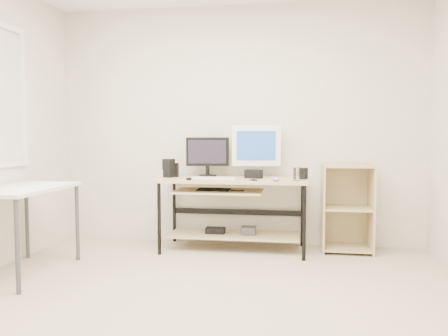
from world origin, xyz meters
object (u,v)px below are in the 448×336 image
object	(u,v)px
side_table	(22,196)
black_monitor	(208,154)
white_imac	(256,147)
shelf_unit	(346,207)
audio_controller	(175,170)
desk	(231,199)

from	to	relation	value
side_table	black_monitor	world-z (taller)	black_monitor
white_imac	shelf_unit	bearing A→B (deg)	-5.88
audio_controller	desk	bearing A→B (deg)	-3.99
shelf_unit	white_imac	distance (m)	1.12
side_table	black_monitor	bearing A→B (deg)	41.33
side_table	black_monitor	distance (m)	1.86
desk	audio_controller	xyz separation A→B (m)	(-0.61, 0.05, 0.29)
shelf_unit	desk	bearing A→B (deg)	-172.23
desk	white_imac	size ratio (longest dim) A/B	2.73
side_table	shelf_unit	distance (m)	3.09
desk	shelf_unit	bearing A→B (deg)	7.77
desk	black_monitor	size ratio (longest dim) A/B	3.27
shelf_unit	white_imac	xyz separation A→B (m)	(-0.93, 0.02, 0.61)
desk	side_table	distance (m)	1.97
desk	white_imac	xyz separation A→B (m)	(0.24, 0.18, 0.53)
side_table	black_monitor	xyz separation A→B (m)	(1.38, 1.21, 0.32)
black_monitor	audio_controller	xyz separation A→B (m)	(-0.33, -0.10, -0.17)
side_table	white_imac	bearing A→B (deg)	33.10
black_monitor	side_table	bearing A→B (deg)	-149.51
shelf_unit	audio_controller	size ratio (longest dim) A/B	5.94
white_imac	audio_controller	world-z (taller)	white_imac
desk	black_monitor	distance (m)	0.55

